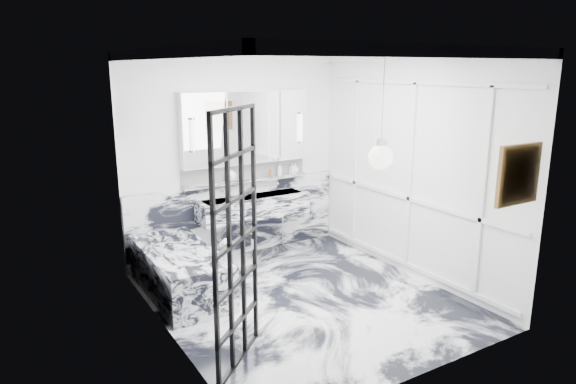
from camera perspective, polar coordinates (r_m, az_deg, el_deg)
floor at (r=6.11m, az=1.83°, el=-11.79°), size 3.60×3.60×0.00m
ceiling at (r=5.52m, az=2.06°, el=15.46°), size 3.60×3.60×0.00m
wall_back at (r=7.20m, az=-5.93°, el=3.80°), size 3.60×0.00×3.60m
wall_front at (r=4.31m, az=15.14°, el=-3.39°), size 3.60×0.00×3.60m
wall_left at (r=4.98m, az=-13.67°, el=-0.98°), size 0.00×3.60×3.60m
wall_right at (r=6.65m, az=13.59°, el=2.66°), size 0.00×3.60×3.60m
marble_clad_back at (r=7.38m, az=-5.68°, el=-2.93°), size 3.18×0.05×1.05m
marble_clad_left at (r=5.00m, az=-13.47°, el=-1.63°), size 0.02×3.56×2.68m
panel_molding at (r=6.65m, az=13.42°, el=1.80°), size 0.03×3.40×2.30m
soap_bottle_a at (r=7.46m, az=-0.95°, el=2.54°), size 0.08×0.08×0.19m
soap_bottle_b at (r=7.58m, az=0.48°, el=2.61°), size 0.08×0.09×0.16m
soap_bottle_c at (r=7.60m, az=0.77°, el=2.61°), size 0.14×0.14×0.15m
face_pot at (r=7.11m, az=-6.42°, el=1.74°), size 0.17×0.17×0.17m
amber_bottle at (r=7.40m, az=-1.93°, el=2.10°), size 0.04×0.04×0.10m
flower_vase at (r=5.75m, az=-6.86°, el=-6.98°), size 0.08×0.08×0.12m
crittall_door at (r=4.51m, az=-5.77°, el=-5.54°), size 0.69×0.61×2.30m
artwork at (r=5.19m, az=24.26°, el=1.79°), size 0.47×0.05×0.47m
pendant_light at (r=4.59m, az=10.25°, el=3.79°), size 0.22×0.22×0.22m
trough_sink at (r=7.19m, az=-3.88°, el=-1.63°), size 1.60×0.45×0.30m
ledge at (r=7.25m, az=-4.52°, el=1.26°), size 1.90×0.14×0.04m
subway_tile at (r=7.28m, az=-4.76°, el=2.38°), size 1.90×0.03×0.23m
mirror_cabinet at (r=7.13m, az=-4.65°, el=7.15°), size 1.90×0.16×1.00m
sconce_left at (r=6.73m, az=-10.57°, el=6.22°), size 0.07×0.07×0.40m
sconce_right at (r=7.46m, az=1.36°, el=7.17°), size 0.07×0.07×0.40m
bathtub at (r=6.27m, az=-11.89°, el=-8.66°), size 0.75×1.65×0.55m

